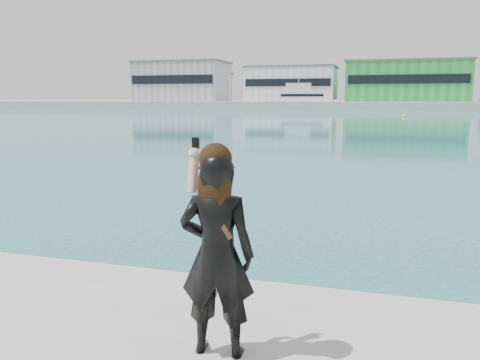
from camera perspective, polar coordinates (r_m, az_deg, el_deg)
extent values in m
cube|color=#9E9E99|center=(134.24, 15.85, 8.78)|extent=(320.00, 40.00, 2.00)
cube|color=gray|center=(143.64, -7.01, 11.73)|extent=(26.00, 16.00, 11.00)
cube|color=black|center=(136.24, -8.38, 12.03)|extent=(24.70, 0.20, 2.42)
cube|color=#59595B|center=(143.94, -7.06, 14.02)|extent=(26.52, 16.32, 0.50)
cube|color=silver|center=(134.24, 6.34, 11.45)|extent=(24.00, 15.00, 9.00)
cube|color=black|center=(126.78, 5.75, 11.75)|extent=(22.80, 0.20, 1.98)
cube|color=#59595B|center=(134.45, 6.38, 13.47)|extent=(24.48, 15.30, 0.50)
cube|color=green|center=(132.47, 19.49, 11.18)|extent=(30.00, 16.00, 10.00)
cube|color=black|center=(124.40, 19.72, 11.51)|extent=(28.50, 0.20, 2.20)
cube|color=#59595B|center=(132.73, 19.63, 13.44)|extent=(30.60, 16.32, 0.50)
cylinder|color=silver|center=(131.17, -1.24, 11.32)|extent=(0.16, 0.16, 8.00)
cube|color=#DE5B0D|center=(131.12, -0.99, 12.81)|extent=(1.20, 0.04, 0.80)
cylinder|color=silver|center=(127.01, 26.06, 10.37)|extent=(0.16, 0.16, 8.00)
cube|color=#DE5B0D|center=(127.24, 26.45, 11.87)|extent=(1.20, 0.04, 0.80)
cube|color=white|center=(119.48, 8.10, 9.06)|extent=(18.82, 6.85, 2.45)
cube|color=white|center=(119.52, 7.63, 10.20)|extent=(10.59, 5.26, 2.25)
cube|color=white|center=(119.61, 7.15, 11.19)|extent=(6.44, 4.05, 1.84)
cube|color=black|center=(119.52, 7.63, 10.20)|extent=(10.81, 5.38, 0.61)
cylinder|color=silver|center=(119.67, 7.17, 12.12)|extent=(0.16, 0.16, 2.05)
sphere|color=#F4EC0C|center=(77.00, 19.38, 7.22)|extent=(0.50, 0.50, 0.50)
sphere|color=#F4EC0C|center=(91.27, -5.15, 8.09)|extent=(0.50, 0.50, 0.50)
imported|color=black|center=(3.98, -2.83, -9.19)|extent=(0.68, 0.48, 1.75)
sphere|color=black|center=(3.77, -3.00, 2.54)|extent=(0.27, 0.27, 0.27)
ellipsoid|color=black|center=(3.76, -3.15, -0.92)|extent=(0.29, 0.15, 0.47)
cylinder|color=tan|center=(3.96, -5.69, 1.15)|extent=(0.10, 0.21, 0.38)
cylinder|color=white|center=(3.98, -5.57, 3.40)|extent=(0.11, 0.11, 0.04)
cube|color=black|center=(4.01, -5.43, 4.29)|extent=(0.07, 0.02, 0.13)
cube|color=#4C2D14|center=(3.79, -2.72, -4.62)|extent=(0.25, 0.04, 0.36)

